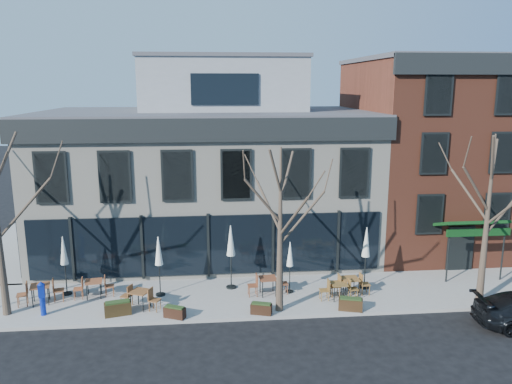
{
  "coord_description": "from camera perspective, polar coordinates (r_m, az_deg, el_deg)",
  "views": [
    {
      "loc": [
        0.13,
        -23.59,
        9.62
      ],
      "look_at": [
        2.55,
        2.0,
        4.09
      ],
      "focal_mm": 35.0,
      "sensor_mm": 36.0,
      "label": 1
    }
  ],
  "objects": [
    {
      "name": "ground",
      "position": [
        25.48,
        -5.38,
        -10.09
      ],
      "size": [
        120.0,
        120.0,
        0.0
      ],
      "primitive_type": "plane",
      "color": "black",
      "rests_on": "ground"
    },
    {
      "name": "sidewalk_front",
      "position": [
        23.68,
        2.69,
        -11.64
      ],
      "size": [
        33.5,
        4.7,
        0.15
      ],
      "primitive_type": "cube",
      "color": "gray",
      "rests_on": "ground"
    },
    {
      "name": "sidewalk_side",
      "position": [
        33.11,
        -25.38,
        -5.82
      ],
      "size": [
        4.5,
        12.0,
        0.15
      ],
      "primitive_type": "cube",
      "color": "gray",
      "rests_on": "ground"
    },
    {
      "name": "corner_building",
      "position": [
        29.08,
        -5.44,
        2.4
      ],
      "size": [
        18.39,
        10.39,
        11.1
      ],
      "color": "beige",
      "rests_on": "ground"
    },
    {
      "name": "red_brick_building",
      "position": [
        31.59,
        18.74,
        4.26
      ],
      "size": [
        8.2,
        11.78,
        11.18
      ],
      "color": "brown",
      "rests_on": "ground"
    },
    {
      "name": "tree_mid",
      "position": [
        20.74,
        2.81,
        -4.19
      ],
      "size": [
        3.5,
        3.55,
        7.04
      ],
      "color": "#382B21",
      "rests_on": "sidewalk_front"
    },
    {
      "name": "tree_right",
      "position": [
        23.67,
        24.95,
        -2.69
      ],
      "size": [
        3.72,
        3.77,
        7.48
      ],
      "color": "#382B21",
      "rests_on": "sidewalk_front"
    },
    {
      "name": "call_box",
      "position": [
        23.06,
        -23.25,
        -11.01
      ],
      "size": [
        0.3,
        0.3,
        1.49
      ],
      "color": "#0B2399",
      "rests_on": "sidewalk_front"
    },
    {
      "name": "cafe_set_0",
      "position": [
        24.34,
        -23.41,
        -10.43
      ],
      "size": [
        2.04,
        0.96,
        1.05
      ],
      "color": "brown",
      "rests_on": "sidewalk_front"
    },
    {
      "name": "cafe_set_1",
      "position": [
        24.17,
        -18.03,
        -10.28
      ],
      "size": [
        1.86,
        0.83,
        0.96
      ],
      "color": "brown",
      "rests_on": "sidewalk_front"
    },
    {
      "name": "cafe_set_2",
      "position": [
        22.52,
        -13.07,
        -11.65
      ],
      "size": [
        1.89,
        1.18,
        0.98
      ],
      "color": "brown",
      "rests_on": "sidewalk_front"
    },
    {
      "name": "cafe_set_3",
      "position": [
        23.28,
        1.37,
        -10.47
      ],
      "size": [
        1.94,
        0.83,
        1.01
      ],
      "color": "brown",
      "rests_on": "sidewalk_front"
    },
    {
      "name": "cafe_set_4",
      "position": [
        23.13,
        9.45,
        -10.89
      ],
      "size": [
        1.79,
        0.73,
        0.94
      ],
      "color": "brown",
      "rests_on": "sidewalk_front"
    },
    {
      "name": "cafe_set_5",
      "position": [
        23.63,
        10.69,
        -10.34
      ],
      "size": [
        1.92,
        0.8,
        1.0
      ],
      "color": "brown",
      "rests_on": "sidewalk_front"
    },
    {
      "name": "umbrella_0",
      "position": [
        24.41,
        -21.11,
        -6.6
      ],
      "size": [
        0.44,
        0.44,
        2.78
      ],
      "color": "black",
      "rests_on": "sidewalk_front"
    },
    {
      "name": "umbrella_1",
      "position": [
        23.13,
        -11.06,
        -6.99
      ],
      "size": [
        0.45,
        0.45,
        2.8
      ],
      "color": "black",
      "rests_on": "sidewalk_front"
    },
    {
      "name": "umbrella_2",
      "position": [
        23.47,
        -2.9,
        -5.97
      ],
      "size": [
        0.49,
        0.49,
        3.08
      ],
      "color": "black",
      "rests_on": "sidewalk_front"
    },
    {
      "name": "umbrella_3",
      "position": [
        23.17,
        3.91,
        -7.41
      ],
      "size": [
        0.39,
        0.39,
        2.44
      ],
      "color": "black",
      "rests_on": "sidewalk_front"
    },
    {
      "name": "umbrella_4",
      "position": [
        24.03,
        12.47,
        -5.99
      ],
      "size": [
        0.48,
        0.48,
        2.99
      ],
      "color": "black",
      "rests_on": "sidewalk_front"
    },
    {
      "name": "planter_0",
      "position": [
        22.24,
        -15.52,
        -12.66
      ],
      "size": [
        1.16,
        0.69,
        0.61
      ],
      "color": "#2F220F",
      "rests_on": "sidewalk_front"
    },
    {
      "name": "planter_1",
      "position": [
        21.53,
        -9.28,
        -13.38
      ],
      "size": [
        0.96,
        0.69,
        0.5
      ],
      "color": "black",
      "rests_on": "sidewalk_front"
    },
    {
      "name": "planter_2",
      "position": [
        21.57,
        0.61,
        -13.16
      ],
      "size": [
        0.95,
        0.6,
        0.5
      ],
      "color": "black",
      "rests_on": "sidewalk_front"
    },
    {
      "name": "planter_3",
      "position": [
        22.26,
        10.75,
        -12.46
      ],
      "size": [
        1.09,
        0.67,
        0.57
      ],
      "color": "#322010",
      "rests_on": "sidewalk_front"
    }
  ]
}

